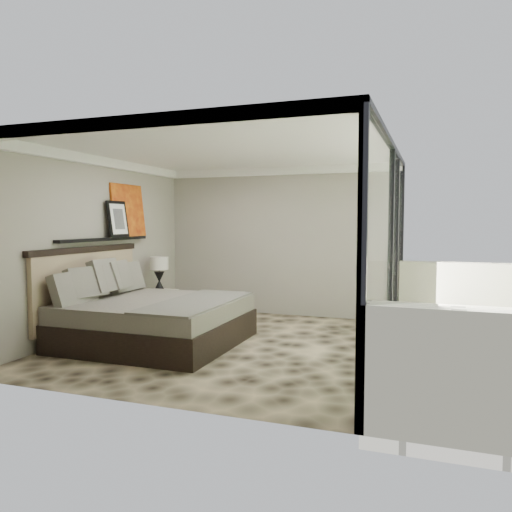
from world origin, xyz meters
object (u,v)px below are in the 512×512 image
(bed, at_px, (149,317))
(lounger, at_px, (434,343))
(table_lamp, at_px, (159,269))
(nightstand, at_px, (161,305))

(bed, distance_m, lounger, 4.01)
(table_lamp, bearing_deg, nightstand, 51.23)
(nightstand, height_order, lounger, lounger)
(lounger, bearing_deg, nightstand, 172.91)
(table_lamp, bearing_deg, lounger, -11.98)
(bed, xyz_separation_m, table_lamp, (-0.82, 1.68, 0.53))
(table_lamp, height_order, lounger, table_lamp)
(bed, relative_size, lounger, 1.57)
(bed, height_order, lounger, bed)
(table_lamp, distance_m, lounger, 4.93)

